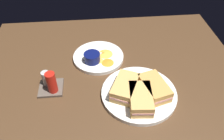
{
  "coord_description": "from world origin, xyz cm",
  "views": [
    {
      "loc": [
        -55.6,
        6.01,
        63.38
      ],
      "look_at": [
        9.49,
        -0.19,
        3.0
      ],
      "focal_mm": 35.85,
      "sensor_mm": 36.0,
      "label": 1
    }
  ],
  "objects_px": {
    "sandwich_half_near": "(125,87)",
    "ramekin_dark_sauce": "(157,90)",
    "spoon_by_gravy_ramekin": "(91,60)",
    "ramekin_light_gravy": "(92,57)",
    "sandwich_half_far": "(141,99)",
    "sandwich_half_extra": "(154,88)",
    "plate_sandwich_main": "(139,93)",
    "plate_chips_companion": "(98,57)",
    "condiment_caddy": "(50,83)",
    "spoon_by_dark_ramekin": "(141,91)"
  },
  "relations": [
    {
      "from": "sandwich_half_near",
      "to": "plate_chips_companion",
      "type": "bearing_deg",
      "value": 21.38
    },
    {
      "from": "sandwich_half_near",
      "to": "condiment_caddy",
      "type": "distance_m",
      "value": 0.28
    },
    {
      "from": "sandwich_half_far",
      "to": "ramekin_light_gravy",
      "type": "distance_m",
      "value": 0.29
    },
    {
      "from": "plate_sandwich_main",
      "to": "plate_chips_companion",
      "type": "relative_size",
      "value": 1.26
    },
    {
      "from": "plate_sandwich_main",
      "to": "spoon_by_dark_ramekin",
      "type": "height_order",
      "value": "spoon_by_dark_ramekin"
    },
    {
      "from": "sandwich_half_far",
      "to": "sandwich_half_extra",
      "type": "relative_size",
      "value": 0.94
    },
    {
      "from": "condiment_caddy",
      "to": "ramekin_dark_sauce",
      "type": "bearing_deg",
      "value": -100.94
    },
    {
      "from": "spoon_by_gravy_ramekin",
      "to": "sandwich_half_far",
      "type": "bearing_deg",
      "value": -145.92
    },
    {
      "from": "sandwich_half_far",
      "to": "condiment_caddy",
      "type": "relative_size",
      "value": 1.45
    },
    {
      "from": "ramekin_light_gravy",
      "to": "plate_sandwich_main",
      "type": "bearing_deg",
      "value": -139.29
    },
    {
      "from": "sandwich_half_extra",
      "to": "ramekin_dark_sauce",
      "type": "relative_size",
      "value": 2.14
    },
    {
      "from": "sandwich_half_far",
      "to": "plate_chips_companion",
      "type": "height_order",
      "value": "sandwich_half_far"
    },
    {
      "from": "sandwich_half_far",
      "to": "condiment_caddy",
      "type": "bearing_deg",
      "value": 70.97
    },
    {
      "from": "sandwich_half_extra",
      "to": "ramekin_dark_sauce",
      "type": "bearing_deg",
      "value": -144.23
    },
    {
      "from": "spoon_by_dark_ramekin",
      "to": "condiment_caddy",
      "type": "distance_m",
      "value": 0.34
    },
    {
      "from": "sandwich_half_extra",
      "to": "spoon_by_dark_ramekin",
      "type": "height_order",
      "value": "sandwich_half_extra"
    },
    {
      "from": "spoon_by_dark_ramekin",
      "to": "spoon_by_gravy_ramekin",
      "type": "bearing_deg",
      "value": 43.67
    },
    {
      "from": "ramekin_dark_sauce",
      "to": "ramekin_light_gravy",
      "type": "height_order",
      "value": "ramekin_dark_sauce"
    },
    {
      "from": "plate_chips_companion",
      "to": "spoon_by_gravy_ramekin",
      "type": "distance_m",
      "value": 0.05
    },
    {
      "from": "sandwich_half_near",
      "to": "ramekin_light_gravy",
      "type": "relative_size",
      "value": 2.18
    },
    {
      "from": "sandwich_half_near",
      "to": "spoon_by_dark_ramekin",
      "type": "bearing_deg",
      "value": -93.25
    },
    {
      "from": "ramekin_dark_sauce",
      "to": "sandwich_half_far",
      "type": "bearing_deg",
      "value": 118.15
    },
    {
      "from": "sandwich_half_near",
      "to": "spoon_by_dark_ramekin",
      "type": "xyz_separation_m",
      "value": [
        -0.0,
        -0.06,
        -0.02
      ]
    },
    {
      "from": "sandwich_half_extra",
      "to": "ramekin_light_gravy",
      "type": "bearing_deg",
      "value": 47.66
    },
    {
      "from": "sandwich_half_extra",
      "to": "ramekin_dark_sauce",
      "type": "distance_m",
      "value": 0.01
    },
    {
      "from": "sandwich_half_near",
      "to": "ramekin_dark_sauce",
      "type": "bearing_deg",
      "value": -101.59
    },
    {
      "from": "sandwich_half_near",
      "to": "ramekin_light_gravy",
      "type": "xyz_separation_m",
      "value": [
        0.19,
        0.11,
        -0.0
      ]
    },
    {
      "from": "spoon_by_dark_ramekin",
      "to": "condiment_caddy",
      "type": "xyz_separation_m",
      "value": [
        0.05,
        0.33,
        0.01
      ]
    },
    {
      "from": "ramekin_dark_sauce",
      "to": "ramekin_light_gravy",
      "type": "xyz_separation_m",
      "value": [
        0.21,
        0.23,
        -0.0
      ]
    },
    {
      "from": "sandwich_half_extra",
      "to": "spoon_by_dark_ramekin",
      "type": "xyz_separation_m",
      "value": [
        0.01,
        0.04,
        -0.02
      ]
    },
    {
      "from": "sandwich_half_near",
      "to": "ramekin_light_gravy",
      "type": "bearing_deg",
      "value": 31.31
    },
    {
      "from": "sandwich_half_extra",
      "to": "ramekin_dark_sauce",
      "type": "height_order",
      "value": "sandwich_half_extra"
    },
    {
      "from": "spoon_by_dark_ramekin",
      "to": "plate_chips_companion",
      "type": "relative_size",
      "value": 0.44
    },
    {
      "from": "plate_chips_companion",
      "to": "sandwich_half_extra",
      "type": "bearing_deg",
      "value": -140.56
    },
    {
      "from": "plate_sandwich_main",
      "to": "plate_chips_companion",
      "type": "height_order",
      "value": "same"
    },
    {
      "from": "condiment_caddy",
      "to": "sandwich_half_near",
      "type": "bearing_deg",
      "value": -100.67
    },
    {
      "from": "sandwich_half_near",
      "to": "spoon_by_gravy_ramekin",
      "type": "distance_m",
      "value": 0.22
    },
    {
      "from": "spoon_by_gravy_ramekin",
      "to": "ramekin_dark_sauce",
      "type": "bearing_deg",
      "value": -132.03
    },
    {
      "from": "sandwich_half_far",
      "to": "plate_chips_companion",
      "type": "bearing_deg",
      "value": 25.42
    },
    {
      "from": "spoon_by_gravy_ramekin",
      "to": "plate_sandwich_main",
      "type": "bearing_deg",
      "value": -138.21
    },
    {
      "from": "spoon_by_gravy_ramekin",
      "to": "plate_chips_companion",
      "type": "bearing_deg",
      "value": -44.19
    },
    {
      "from": "ramekin_light_gravy",
      "to": "sandwich_half_extra",
      "type": "bearing_deg",
      "value": -132.34
    },
    {
      "from": "plate_chips_companion",
      "to": "ramekin_light_gravy",
      "type": "distance_m",
      "value": 0.05
    },
    {
      "from": "sandwich_half_near",
      "to": "spoon_by_gravy_ramekin",
      "type": "relative_size",
      "value": 1.85
    },
    {
      "from": "plate_sandwich_main",
      "to": "sandwich_half_far",
      "type": "xyz_separation_m",
      "value": [
        -0.05,
        0.01,
        0.03
      ]
    },
    {
      "from": "sandwich_half_extra",
      "to": "plate_chips_companion",
      "type": "xyz_separation_m",
      "value": [
        0.23,
        0.19,
        -0.03
      ]
    },
    {
      "from": "sandwich_half_extra",
      "to": "sandwich_half_far",
      "type": "bearing_deg",
      "value": 128.29
    },
    {
      "from": "plate_chips_companion",
      "to": "ramekin_light_gravy",
      "type": "relative_size",
      "value": 3.21
    },
    {
      "from": "ramekin_dark_sauce",
      "to": "ramekin_light_gravy",
      "type": "distance_m",
      "value": 0.31
    },
    {
      "from": "sandwich_half_near",
      "to": "plate_chips_companion",
      "type": "distance_m",
      "value": 0.24
    }
  ]
}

